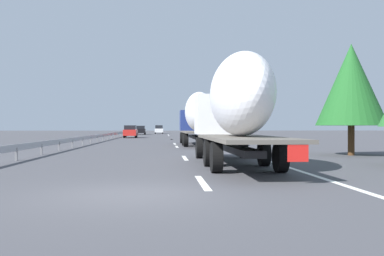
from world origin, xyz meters
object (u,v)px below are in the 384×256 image
object	(u,v)px
car_white_van	(159,129)
road_sign	(208,122)
car_red_compact	(130,131)
truck_lead	(198,116)
car_black_suv	(141,130)
truck_trailing	(235,105)

from	to	relation	value
car_white_van	road_sign	distance (m)	42.22
car_white_van	car_red_compact	world-z (taller)	car_white_van
truck_lead	car_black_suv	xyz separation A→B (m)	(51.46, 7.26, -1.57)
car_black_suv	car_red_compact	xyz separation A→B (m)	(-25.44, 0.21, -0.00)
road_sign	truck_trailing	bearing A→B (deg)	175.47
car_black_suv	car_red_compact	size ratio (longest dim) A/B	1.06
car_black_suv	car_red_compact	world-z (taller)	car_black_suv
truck_lead	road_sign	xyz separation A→B (m)	(20.56, -3.10, -0.31)
truck_lead	truck_trailing	size ratio (longest dim) A/B	1.09
car_red_compact	truck_trailing	bearing A→B (deg)	-170.50
truck_trailing	car_black_suv	size ratio (longest dim) A/B	2.72
truck_lead	car_black_suv	size ratio (longest dim) A/B	2.97
car_black_suv	car_red_compact	distance (m)	25.44
car_black_suv	road_sign	world-z (taller)	road_sign
car_white_van	car_red_compact	distance (m)	36.39
truck_lead	car_black_suv	world-z (taller)	truck_lead
truck_trailing	road_sign	xyz separation A→B (m)	(39.14, -3.10, -0.26)
truck_trailing	car_black_suv	distance (m)	70.43
truck_trailing	road_sign	world-z (taller)	truck_trailing
road_sign	car_black_suv	bearing A→B (deg)	18.54
truck_lead	truck_trailing	distance (m)	18.58
truck_trailing	car_red_compact	world-z (taller)	truck_trailing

